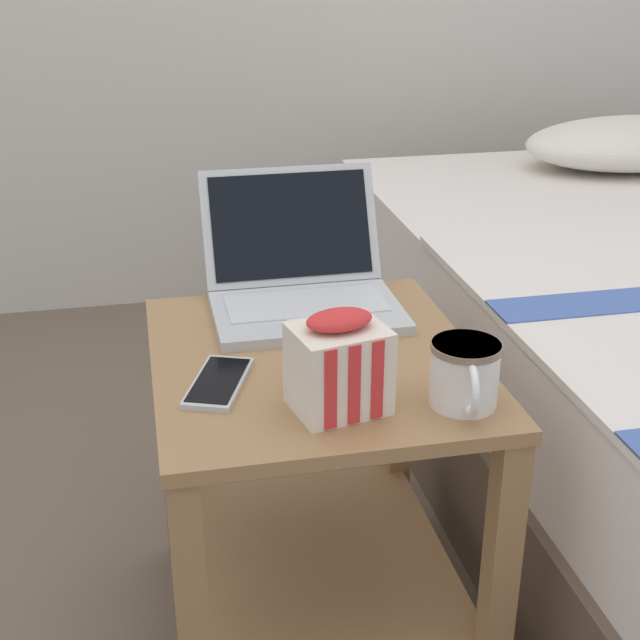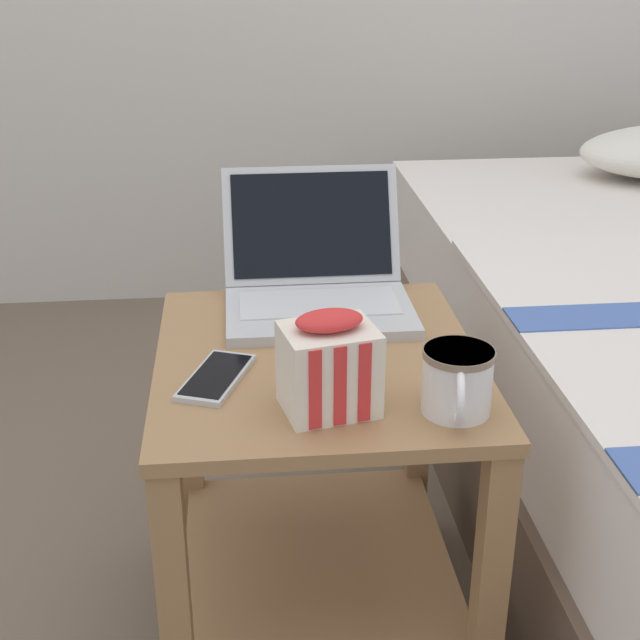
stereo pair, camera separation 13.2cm
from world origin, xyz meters
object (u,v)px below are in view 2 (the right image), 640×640
object	(u,v)px
laptop	(317,282)
mug_front_left	(458,378)
snack_bag	(328,366)
cell_phone	(216,377)

from	to	relation	value
laptop	mug_front_left	size ratio (longest dim) A/B	2.31
mug_front_left	snack_bag	xyz separation A→B (m)	(-0.18, 0.03, 0.02)
mug_front_left	cell_phone	world-z (taller)	mug_front_left
cell_phone	snack_bag	bearing A→B (deg)	-32.99
snack_bag	laptop	bearing A→B (deg)	86.90
laptop	snack_bag	world-z (taller)	laptop
snack_bag	cell_phone	xyz separation A→B (m)	(-0.16, 0.10, -0.06)
laptop	cell_phone	bearing A→B (deg)	-123.28
mug_front_left	cell_phone	size ratio (longest dim) A/B	0.80
laptop	mug_front_left	distance (m)	0.42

